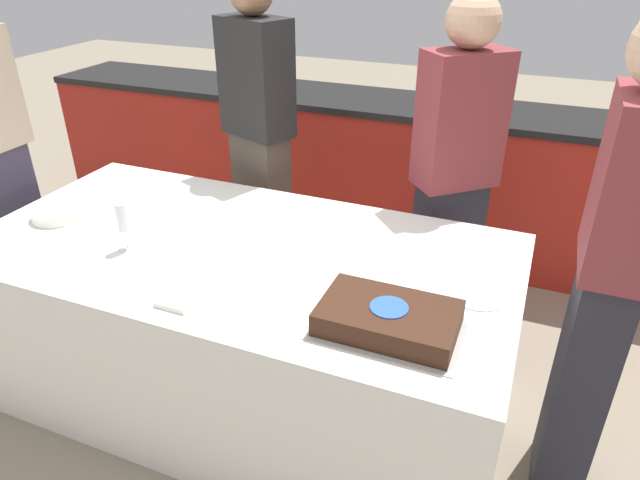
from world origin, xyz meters
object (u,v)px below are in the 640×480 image
(person_seated_right, at_px, (609,280))
(person_standing_back, at_px, (259,142))
(cake, at_px, (388,318))
(wine_glass, at_px, (123,220))
(plate_stack, at_px, (58,213))
(person_cutting_cake, at_px, (454,174))

(person_seated_right, distance_m, person_standing_back, 1.77)
(cake, relative_size, wine_glass, 2.38)
(person_standing_back, bearing_deg, person_seated_right, 175.89)
(plate_stack, xyz_separation_m, person_standing_back, (0.54, 0.83, 0.12))
(person_cutting_cake, relative_size, person_seated_right, 0.96)
(plate_stack, xyz_separation_m, person_seated_right, (2.14, 0.07, 0.14))
(wine_glass, xyz_separation_m, person_seated_right, (1.68, 0.18, 0.03))
(cake, height_order, person_seated_right, person_seated_right)
(cake, relative_size, person_cutting_cake, 0.29)
(plate_stack, bearing_deg, person_standing_back, 56.86)
(wine_glass, relative_size, person_seated_right, 0.12)
(person_seated_right, bearing_deg, person_standing_back, -115.59)
(plate_stack, height_order, person_standing_back, person_standing_back)
(cake, relative_size, person_standing_back, 0.28)
(plate_stack, bearing_deg, wine_glass, -13.69)
(plate_stack, xyz_separation_m, wine_glass, (0.45, -0.11, 0.11))
(person_seated_right, xyz_separation_m, person_standing_back, (-1.59, 0.76, -0.02))
(plate_stack, height_order, person_seated_right, person_seated_right)
(cake, height_order, person_cutting_cake, person_cutting_cake)
(person_standing_back, bearing_deg, plate_stack, 78.34)
(cake, bearing_deg, plate_stack, 172.08)
(person_cutting_cake, distance_m, person_standing_back, 0.99)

